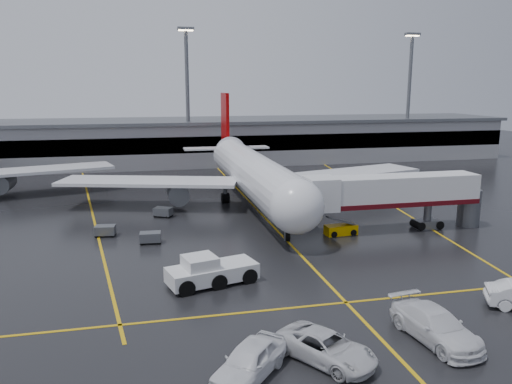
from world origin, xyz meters
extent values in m
plane|color=black|center=(0.00, 0.00, 0.00)|extent=(220.00, 220.00, 0.00)
cube|color=gold|center=(0.00, 0.00, 0.01)|extent=(0.25, 90.00, 0.02)
cube|color=gold|center=(0.00, -22.00, 0.01)|extent=(60.00, 0.25, 0.02)
cube|color=gold|center=(-20.00, 10.00, 0.01)|extent=(9.99, 69.35, 0.02)
cube|color=gold|center=(18.00, 10.00, 0.01)|extent=(7.57, 69.64, 0.02)
cube|color=gray|center=(0.00, 48.00, 4.00)|extent=(120.00, 18.00, 8.00)
cube|color=black|center=(0.00, 39.20, 4.50)|extent=(120.00, 0.40, 3.00)
cube|color=#595B60|center=(0.00, 48.00, 8.30)|extent=(122.00, 19.00, 0.60)
cylinder|color=#595B60|center=(-5.00, 42.00, 12.50)|extent=(0.70, 0.70, 25.00)
cube|color=#595B60|center=(-5.00, 42.00, 25.20)|extent=(3.00, 1.20, 0.50)
cube|color=#FFE5B2|center=(-5.00, 42.00, 24.90)|extent=(2.60, 0.90, 0.20)
cylinder|color=#595B60|center=(40.00, 42.00, 12.50)|extent=(0.70, 0.70, 25.00)
cube|color=#595B60|center=(40.00, 42.00, 25.20)|extent=(3.00, 1.20, 0.50)
cube|color=#FFE5B2|center=(40.00, 42.00, 24.90)|extent=(2.60, 0.90, 0.20)
cylinder|color=silver|center=(0.00, 8.00, 4.20)|extent=(5.20, 36.00, 5.20)
sphere|color=silver|center=(0.00, -10.00, 4.20)|extent=(5.20, 5.20, 5.20)
cone|color=silver|center=(0.00, 29.00, 4.80)|extent=(4.94, 8.00, 4.94)
cube|color=#940001|center=(0.00, 30.00, 9.70)|extent=(0.50, 5.50, 8.50)
cube|color=silver|center=(0.00, 29.00, 5.00)|extent=(14.00, 3.00, 0.25)
cube|color=silver|center=(-13.00, 10.00, 3.40)|extent=(22.80, 11.83, 0.40)
cube|color=silver|center=(13.00, 10.00, 3.40)|extent=(22.80, 11.83, 0.40)
cylinder|color=#595B60|center=(-9.50, 9.00, 2.00)|extent=(2.60, 4.50, 2.60)
cylinder|color=#595B60|center=(9.50, 9.00, 2.00)|extent=(2.60, 4.50, 2.60)
cylinder|color=#595B60|center=(0.00, -7.00, 1.00)|extent=(0.56, 0.56, 2.00)
cylinder|color=#595B60|center=(-3.20, 11.00, 1.00)|extent=(0.56, 0.56, 2.00)
cylinder|color=#595B60|center=(3.20, 11.00, 1.00)|extent=(0.56, 0.56, 2.00)
cylinder|color=black|center=(0.00, -7.00, 0.45)|extent=(0.40, 1.10, 1.10)
cylinder|color=black|center=(-3.20, 11.00, 0.55)|extent=(1.00, 1.40, 1.40)
cylinder|color=black|center=(3.20, 11.00, 0.55)|extent=(1.00, 1.40, 1.40)
cube|color=silver|center=(-29.00, 22.00, 3.40)|extent=(22.80, 11.83, 0.40)
cylinder|color=#595B60|center=(-32.50, 21.00, 2.00)|extent=(2.60, 4.50, 2.60)
cube|color=silver|center=(12.00, -6.00, 4.40)|extent=(18.00, 3.20, 3.00)
cube|color=#47070D|center=(12.00, -6.00, 3.10)|extent=(18.00, 3.30, 0.50)
cube|color=silver|center=(3.80, -6.00, 4.40)|extent=(3.00, 3.40, 3.30)
cylinder|color=#595B60|center=(16.00, -6.00, 1.50)|extent=(0.80, 0.80, 3.00)
cube|color=#595B60|center=(16.00, -6.00, 0.45)|extent=(2.60, 1.60, 0.90)
cylinder|color=#595B60|center=(21.00, -6.00, 2.00)|extent=(2.40, 2.40, 4.00)
cylinder|color=black|center=(14.90, -6.00, 0.45)|extent=(0.90, 1.80, 0.90)
cylinder|color=black|center=(17.10, -6.00, 0.45)|extent=(0.90, 1.80, 0.90)
cube|color=silver|center=(-8.74, -16.41, 0.89)|extent=(7.37, 4.43, 1.18)
cube|color=silver|center=(-9.70, -16.66, 1.87)|extent=(2.89, 2.89, 0.99)
cube|color=black|center=(-9.70, -16.66, 1.87)|extent=(2.60, 2.60, 0.89)
cylinder|color=black|center=(-11.22, -17.06, 0.54)|extent=(1.99, 3.19, 1.28)
cylinder|color=black|center=(-8.74, -16.41, 0.54)|extent=(1.99, 3.19, 1.28)
cylinder|color=black|center=(-6.27, -15.76, 0.54)|extent=(1.99, 3.19, 1.28)
cube|color=#D39A01|center=(6.04, -6.18, 0.51)|extent=(3.42, 1.67, 1.01)
cube|color=#595B60|center=(6.04, -6.18, 1.47)|extent=(3.25, 1.11, 1.15)
cylinder|color=black|center=(4.94, -6.28, 0.28)|extent=(0.78, 1.61, 0.64)
cylinder|color=black|center=(7.14, -6.08, 0.28)|extent=(0.78, 1.61, 0.64)
imported|color=silver|center=(-4.12, -28.96, 0.82)|extent=(5.51, 6.41, 1.64)
imported|color=silver|center=(3.09, -28.21, 0.96)|extent=(3.54, 6.90, 1.92)
imported|color=white|center=(-8.61, -29.56, 0.93)|extent=(5.25, 5.52, 1.85)
cube|color=#595B60|center=(-13.21, -4.90, 0.65)|extent=(2.09, 1.44, 0.90)
cylinder|color=black|center=(-14.05, -5.34, 0.18)|extent=(0.40, 0.20, 0.40)
cylinder|color=black|center=(-12.45, -5.45, 0.18)|extent=(0.40, 0.20, 0.40)
cylinder|color=black|center=(-13.98, -4.34, 0.18)|extent=(0.40, 0.20, 0.40)
cylinder|color=black|center=(-12.38, -4.46, 0.18)|extent=(0.40, 0.20, 0.40)
cube|color=#595B60|center=(-17.65, -1.43, 0.65)|extent=(2.16, 1.57, 0.90)
cylinder|color=black|center=(-18.51, -1.82, 0.18)|extent=(0.40, 0.20, 0.40)
cylinder|color=black|center=(-16.93, -2.04, 0.18)|extent=(0.40, 0.20, 0.40)
cylinder|color=black|center=(-18.37, -0.83, 0.18)|extent=(0.40, 0.20, 0.40)
cylinder|color=black|center=(-16.79, -1.05, 0.18)|extent=(0.40, 0.20, 0.40)
cube|color=#595B60|center=(-11.54, 5.16, 0.65)|extent=(2.38, 2.09, 0.90)
cylinder|color=black|center=(-12.48, 5.10, 0.18)|extent=(0.40, 0.20, 0.40)
cylinder|color=black|center=(-11.07, 4.34, 0.18)|extent=(0.40, 0.20, 0.40)
cylinder|color=black|center=(-12.01, 5.98, 0.18)|extent=(0.40, 0.20, 0.40)
cylinder|color=black|center=(-10.60, 5.22, 0.18)|extent=(0.40, 0.20, 0.40)
camera|label=1|loc=(-13.57, -52.97, 14.99)|focal=35.31mm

